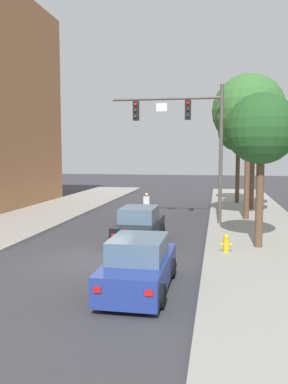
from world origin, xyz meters
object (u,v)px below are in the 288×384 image
object	(u,v)px
fire_hydrant	(226,243)
car_following_blue	(139,266)
street_tree_second	(249,111)
street_tree_farthest	(238,132)
pedestrian_crossing_road	(147,205)
street_tree_nearest	(261,130)
street_tree_third	(253,134)
car_lead_black	(140,226)
traffic_signal_mast	(190,129)

from	to	relation	value
fire_hydrant	car_following_blue	bearing A→B (deg)	-120.06
street_tree_second	street_tree_farthest	distance (m)	7.95
pedestrian_crossing_road	fire_hydrant	xyz separation A→B (m)	(4.52, -7.82, -0.41)
street_tree_nearest	street_tree_third	world-z (taller)	street_tree_third
street_tree_second	street_tree_third	size ratio (longest dim) A/B	1.19
car_lead_black	pedestrian_crossing_road	world-z (taller)	pedestrian_crossing_road
traffic_signal_mast	car_following_blue	xyz separation A→B (m)	(-0.65, -11.00, -4.60)
street_tree_nearest	street_tree_third	xyz separation A→B (m)	(0.63, 11.67, 0.39)
traffic_signal_mast	street_tree_nearest	world-z (taller)	traffic_signal_mast
street_tree_nearest	street_tree_second	distance (m)	7.30
traffic_signal_mast	car_following_blue	bearing A→B (deg)	-93.38
pedestrian_crossing_road	street_tree_third	bearing A→B (deg)	37.90
car_following_blue	street_tree_nearest	world-z (taller)	street_tree_nearest
car_lead_black	car_following_blue	xyz separation A→B (m)	(1.22, -6.31, 0.00)
traffic_signal_mast	street_tree_second	size ratio (longest dim) A/B	0.90
car_following_blue	street_tree_second	xyz separation A→B (m)	(3.88, 12.78, 5.66)
traffic_signal_mast	pedestrian_crossing_road	distance (m)	5.27
traffic_signal_mast	car_following_blue	world-z (taller)	traffic_signal_mast
street_tree_second	pedestrian_crossing_road	bearing A→B (deg)	-174.88
street_tree_second	street_tree_third	xyz separation A→B (m)	(0.65, 4.52, -1.07)
fire_hydrant	street_tree_second	xyz separation A→B (m)	(1.31, 8.34, 5.88)
street_tree_third	street_tree_farthest	bearing A→B (deg)	103.53
car_lead_black	street_tree_farthest	xyz separation A→B (m)	(4.92, 14.39, 4.92)
street_tree_nearest	street_tree_second	size ratio (longest dim) A/B	0.75
car_lead_black	street_tree_second	size ratio (longest dim) A/B	0.51
street_tree_third	street_tree_second	bearing A→B (deg)	-98.16
street_tree_nearest	street_tree_farthest	bearing A→B (deg)	90.71
car_lead_black	fire_hydrant	xyz separation A→B (m)	(3.79, -1.86, -0.22)
street_tree_second	street_tree_nearest	bearing A→B (deg)	-89.86
traffic_signal_mast	car_following_blue	size ratio (longest dim) A/B	1.77
street_tree_nearest	street_tree_farthest	xyz separation A→B (m)	(-0.19, 15.06, 0.72)
street_tree_nearest	street_tree_farthest	size ratio (longest dim) A/B	0.88
street_tree_second	street_tree_third	distance (m)	4.69
street_tree_nearest	fire_hydrant	bearing A→B (deg)	-138.06
traffic_signal_mast	car_lead_black	size ratio (longest dim) A/B	1.77
fire_hydrant	street_tree_second	bearing A→B (deg)	81.10
traffic_signal_mast	street_tree_second	world-z (taller)	street_tree_second
car_following_blue	street_tree_second	size ratio (longest dim) A/B	0.51
car_following_blue	street_tree_third	bearing A→B (deg)	75.35
street_tree_second	street_tree_third	world-z (taller)	street_tree_second
car_following_blue	street_tree_farthest	bearing A→B (deg)	79.84
car_following_blue	fire_hydrant	world-z (taller)	car_following_blue
traffic_signal_mast	street_tree_second	xyz separation A→B (m)	(3.23, 1.78, 1.07)
car_following_blue	street_tree_farthest	size ratio (longest dim) A/B	0.60
street_tree_nearest	street_tree_second	world-z (taller)	street_tree_second
street_tree_third	street_tree_farthest	size ratio (longest dim) A/B	0.99
car_lead_black	pedestrian_crossing_road	xyz separation A→B (m)	(-0.73, 5.95, 0.19)
traffic_signal_mast	street_tree_farthest	size ratio (longest dim) A/B	1.06
street_tree_farthest	pedestrian_crossing_road	bearing A→B (deg)	-123.86
street_tree_second	traffic_signal_mast	bearing A→B (deg)	-151.08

